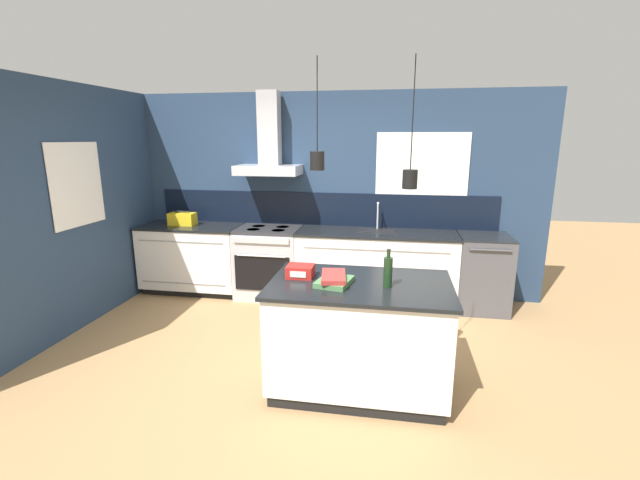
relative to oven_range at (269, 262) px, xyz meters
name	(u,v)px	position (x,y,z in m)	size (l,w,h in m)	color
ground_plane	(286,364)	(0.65, -1.69, -0.46)	(16.00, 16.00, 0.00)	#A87F51
wall_back	(320,191)	(0.62, 0.31, 0.90)	(5.60, 2.38, 2.60)	navy
wall_left	(86,206)	(-1.78, -0.99, 0.85)	(0.08, 3.80, 2.60)	navy
counter_run_left	(193,258)	(-1.06, 0.01, 0.01)	(1.33, 0.64, 0.91)	black
counter_run_sink	(376,267)	(1.38, 0.01, 0.01)	(1.96, 0.64, 1.25)	black
oven_range	(269,262)	(0.00, 0.00, 0.00)	(0.81, 0.66, 0.91)	#B5B5BA
dishwasher	(482,273)	(2.65, 0.00, 0.00)	(0.60, 0.65, 0.91)	#4C4C51
kitchen_island	(359,335)	(1.33, -1.93, 0.00)	(1.44, 0.92, 0.91)	black
bottle_on_island	(388,271)	(1.54, -1.99, 0.58)	(0.07, 0.07, 0.30)	#193319
book_stack	(334,279)	(1.13, -1.99, 0.49)	(0.30, 0.37, 0.08)	#4C7F4C
red_supply_box	(300,271)	(0.83, -1.86, 0.50)	(0.22, 0.19, 0.10)	red
yellow_toolbox	(182,219)	(-1.17, 0.00, 0.54)	(0.34, 0.18, 0.19)	gold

